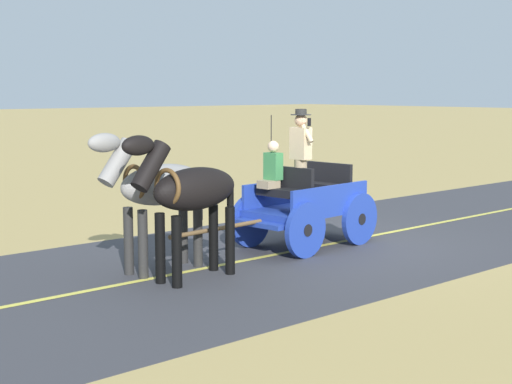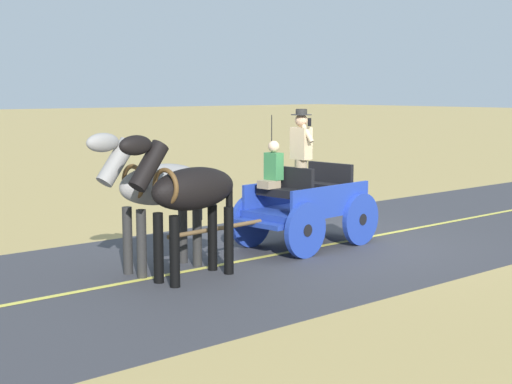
# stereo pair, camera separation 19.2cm
# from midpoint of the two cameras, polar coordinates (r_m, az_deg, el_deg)

# --- Properties ---
(ground_plane) EXTENTS (200.00, 200.00, 0.00)m
(ground_plane) POSITION_cam_midpoint_polar(r_m,az_deg,el_deg) (14.10, 6.47, -3.89)
(ground_plane) COLOR tan
(road_surface) EXTENTS (6.06, 160.00, 0.01)m
(road_surface) POSITION_cam_midpoint_polar(r_m,az_deg,el_deg) (14.10, 6.47, -3.88)
(road_surface) COLOR #38383D
(road_surface) RESTS_ON ground
(road_centre_stripe) EXTENTS (0.12, 160.00, 0.00)m
(road_centre_stripe) POSITION_cam_midpoint_polar(r_m,az_deg,el_deg) (14.10, 6.47, -3.86)
(road_centre_stripe) COLOR #DBCC4C
(road_centre_stripe) RESTS_ON road_surface
(horse_drawn_carriage) EXTENTS (1.61, 4.52, 2.50)m
(horse_drawn_carriage) POSITION_cam_midpoint_polar(r_m,az_deg,el_deg) (13.64, 4.01, -0.78)
(horse_drawn_carriage) COLOR #1E3899
(horse_drawn_carriage) RESTS_ON ground
(horse_near_side) EXTENTS (0.73, 2.14, 2.21)m
(horse_near_side) POSITION_cam_midpoint_polar(r_m,az_deg,el_deg) (11.18, -4.66, -0.03)
(horse_near_side) COLOR black
(horse_near_side) RESTS_ON ground
(horse_off_side) EXTENTS (0.67, 2.14, 2.21)m
(horse_off_side) POSITION_cam_midpoint_polar(r_m,az_deg,el_deg) (11.76, -7.07, 0.32)
(horse_off_side) COLOR gray
(horse_off_side) RESTS_ON ground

